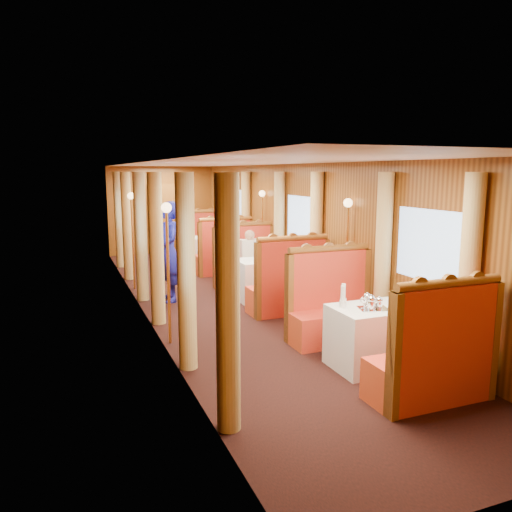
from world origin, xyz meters
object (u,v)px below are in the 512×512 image
banquette_near_aft (333,311)px  table_near (375,337)px  banquette_mid_aft (246,267)px  teapot_back (367,301)px  passenger (250,254)px  banquette_near_fwd (433,362)px  teapot_right (379,305)px  teapot_left (371,305)px  banquette_mid_fwd (288,289)px  fruit_plate (400,305)px  rose_vase_mid (265,250)px  steward (169,252)px  table_far (212,252)px  banquette_far_aft (201,244)px  banquette_far_fwd (224,256)px  rose_vase_far (212,230)px  table_mid (265,279)px

banquette_near_aft → table_near: bearing=-90.0°
banquette_mid_aft → teapot_back: (-0.09, -4.45, 0.39)m
teapot_back → passenger: (0.09, 4.21, -0.07)m
banquette_near_fwd → teapot_right: 0.99m
banquette_near_aft → teapot_left: (-0.15, -1.12, 0.40)m
teapot_back → banquette_mid_fwd: bearing=103.4°
banquette_mid_aft → teapot_left: (-0.15, -4.62, 0.40)m
banquette_near_fwd → passenger: banquette_near_fwd is taller
banquette_mid_aft → fruit_plate: 4.62m
rose_vase_mid → steward: bearing=162.6°
banquette_near_aft → fruit_plate: size_ratio=6.26×
teapot_right → rose_vase_mid: (0.04, 3.61, 0.12)m
banquette_near_aft → teapot_back: bearing=-95.6°
table_far → passenger: 2.76m
banquette_near_fwd → banquette_mid_aft: 5.53m
banquette_far_aft → teapot_left: banquette_far_aft is taller
banquette_far_fwd → steward: steward is taller
table_near → banquette_mid_fwd: banquette_mid_fwd is taller
banquette_mid_fwd → rose_vase_mid: banquette_mid_fwd is taller
fruit_plate → rose_vase_mid: (-0.28, 3.59, 0.16)m
banquette_far_fwd → teapot_left: size_ratio=7.85×
table_near → banquette_near_fwd: size_ratio=0.78×
banquette_near_fwd → rose_vase_far: bearing=90.0°
table_far → steward: 3.45m
teapot_right → passenger: passenger is taller
banquette_far_aft → teapot_back: size_ratio=8.70×
passenger → banquette_near_fwd: bearing=-90.0°
banquette_near_fwd → rose_vase_mid: size_ratio=3.72×
banquette_mid_aft → rose_vase_mid: (-0.00, -1.01, 0.50)m
banquette_near_aft → teapot_back: (-0.09, -0.95, 0.39)m
passenger → table_far: bearing=90.0°
rose_vase_mid → table_mid: bearing=-56.5°
teapot_left → passenger: size_ratio=0.22×
table_mid → steward: size_ratio=0.57×
teapot_back → rose_vase_mid: bearing=104.1°
rose_vase_far → teapot_back: bearing=-90.8°
table_near → teapot_right: bearing=-111.4°
teapot_back → banquette_far_aft: bearing=104.9°
banquette_mid_fwd → banquette_far_fwd: bearing=90.0°
table_near → rose_vase_mid: rose_vase_mid is taller
banquette_near_aft → table_mid: (0.00, 2.49, -0.05)m
rose_vase_mid → table_far: bearing=89.9°
teapot_left → fruit_plate: (0.43, 0.02, -0.05)m
banquette_mid_fwd → rose_vase_far: 4.52m
banquette_near_fwd → banquette_far_fwd: size_ratio=1.00×
banquette_far_aft → banquette_near_aft: bearing=-90.0°
table_far → teapot_left: (-0.15, -7.11, 0.44)m
banquette_near_fwd → teapot_left: bearing=99.6°
table_mid → banquette_mid_fwd: size_ratio=0.78×
table_near → table_mid: bearing=90.0°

